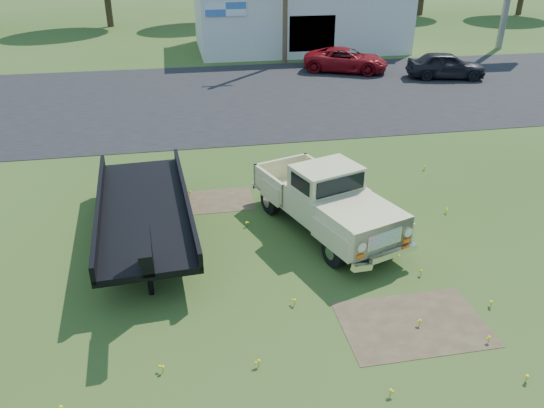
{
  "coord_description": "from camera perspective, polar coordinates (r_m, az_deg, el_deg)",
  "views": [
    {
      "loc": [
        -3.01,
        -11.03,
        7.28
      ],
      "look_at": [
        -0.75,
        1.0,
        1.03
      ],
      "focal_mm": 35.0,
      "sensor_mm": 36.0,
      "label": 1
    }
  ],
  "objects": [
    {
      "name": "ground",
      "position": [
        13.56,
        3.93,
        -5.5
      ],
      "size": [
        140.0,
        140.0,
        0.0
      ],
      "primitive_type": "plane",
      "color": "#2B4D18",
      "rests_on": "ground"
    },
    {
      "name": "asphalt_lot",
      "position": [
        27.2,
        -3.97,
        11.46
      ],
      "size": [
        90.0,
        14.0,
        0.02
      ],
      "primitive_type": "cube",
      "color": "black",
      "rests_on": "ground"
    },
    {
      "name": "dirt_patch_a",
      "position": [
        11.74,
        14.91,
        -12.36
      ],
      "size": [
        3.0,
        2.0,
        0.01
      ],
      "primitive_type": "cube",
      "color": "#4B3728",
      "rests_on": "ground"
    },
    {
      "name": "dirt_patch_b",
      "position": [
        16.29,
        -5.95,
        0.34
      ],
      "size": [
        2.2,
        1.6,
        0.01
      ],
      "primitive_type": "cube",
      "color": "#4B3728",
      "rests_on": "ground"
    },
    {
      "name": "commercial_building",
      "position": [
        39.42,
        2.83,
        19.46
      ],
      "size": [
        14.2,
        8.2,
        4.15
      ],
      "color": "beige",
      "rests_on": "ground"
    },
    {
      "name": "vintage_pickup_truck",
      "position": [
        14.29,
        5.76,
        0.58
      ],
      "size": [
        3.59,
        5.58,
        1.89
      ],
      "primitive_type": null,
      "rotation": [
        0.0,
        0.0,
        0.33
      ],
      "color": "tan",
      "rests_on": "ground"
    },
    {
      "name": "flatbed_trailer",
      "position": [
        14.28,
        -13.66,
        -0.08
      ],
      "size": [
        2.73,
        7.12,
        1.91
      ],
      "primitive_type": null,
      "rotation": [
        0.0,
        0.0,
        0.06
      ],
      "color": "black",
      "rests_on": "ground"
    },
    {
      "name": "red_pickup",
      "position": [
        32.5,
        7.96,
        15.07
      ],
      "size": [
        5.35,
        4.04,
        1.35
      ],
      "primitive_type": "imported",
      "rotation": [
        0.0,
        0.0,
        1.15
      ],
      "color": "maroon",
      "rests_on": "ground"
    },
    {
      "name": "dark_sedan",
      "position": [
        32.12,
        18.2,
        13.97
      ],
      "size": [
        4.53,
        2.66,
        1.45
      ],
      "primitive_type": "imported",
      "rotation": [
        0.0,
        0.0,
        1.33
      ],
      "color": "black",
      "rests_on": "ground"
    }
  ]
}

